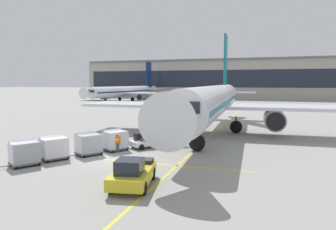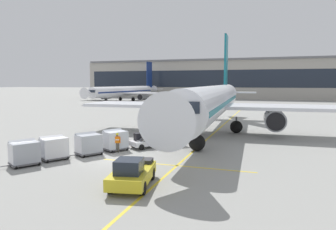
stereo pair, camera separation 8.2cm
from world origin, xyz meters
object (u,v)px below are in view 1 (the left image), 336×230
Objects in this scene: parked_airplane at (212,102)px; baggage_cart_lead at (115,140)px; safety_cone_engine_keepout at (154,131)px; baggage_cart_fourth at (24,152)px; ground_crew_by_loader at (117,141)px; baggage_cart_second at (88,143)px; baggage_cart_third at (54,147)px; pushback_tug at (133,173)px; distant_airplane at (125,91)px; ground_crew_by_carts at (122,138)px; belt_loader at (151,139)px.

parked_airplane reaches higher than baggage_cart_lead.
baggage_cart_lead is 3.51× the size of safety_cone_engine_keepout.
baggage_cart_fourth is 7.62m from ground_crew_by_loader.
baggage_cart_second is 1.00× the size of baggage_cart_third.
pushback_tug is 85.44m from distant_airplane.
baggage_cart_third is 3.51× the size of safety_cone_engine_keepout.
ground_crew_by_loader and ground_crew_by_carts have the same top height.
ground_crew_by_carts is at bearing 77.23° from baggage_cart_lead.
pushback_tug is at bearing -10.13° from baggage_cart_fourth.
parked_airplane is 1.00× the size of distant_airplane.
distant_airplane is (-39.12, 55.49, -0.64)m from parked_airplane.
safety_cone_engine_keepout is (3.15, 14.24, -0.62)m from baggage_cart_third.
parked_airplane is 15.24× the size of baggage_cart_third.
safety_cone_engine_keepout is 66.80m from distant_airplane.
baggage_cart_fourth is at bearing -69.12° from distant_airplane.
belt_loader reaches higher than ground_crew_by_loader.
parked_airplane reaches higher than belt_loader.
baggage_cart_second is (-1.33, -2.29, 0.00)m from baggage_cart_lead.
parked_airplane is 15.24× the size of baggage_cart_lead.
belt_loader reaches higher than baggage_cart_fourth.
baggage_cart_fourth is at bearing -103.89° from safety_cone_engine_keepout.
belt_loader is at bearing 50.62° from baggage_cart_second.
parked_airplane is 11.24m from belt_loader.
ground_crew_by_carts is (-2.30, -1.40, 0.19)m from belt_loader.
belt_loader reaches higher than safety_cone_engine_keepout.
distant_airplane is at bearing 115.72° from ground_crew_by_loader.
pushback_tug is (5.68, -8.48, -0.17)m from baggage_cart_lead.
baggage_cart_fourth is at bearing -120.60° from baggage_cart_second.
distant_airplane is at bearing 116.05° from ground_crew_by_carts.
distant_airplane is at bearing 112.07° from baggage_cart_third.
baggage_cart_third is 1.00× the size of baggage_cart_fourth.
baggage_cart_second is 2.52m from ground_crew_by_loader.
baggage_cart_lead is 0.58× the size of pushback_tug.
pushback_tug is 10.96m from ground_crew_by_carts.
parked_airplane reaches higher than baggage_cart_second.
belt_loader is at bearing 106.09° from pushback_tug.
parked_airplane is 67.90m from distant_airplane.
baggage_cart_fourth is 1.57× the size of ground_crew_by_loader.
baggage_cart_fourth is 0.07× the size of distant_airplane.
belt_loader is 1.87× the size of baggage_cart_lead.
ground_crew_by_loader is (-5.11, 7.85, 0.17)m from pushback_tug.
pushback_tug is at bearing -56.92° from ground_crew_by_loader.
baggage_cart_lead is at bearing -118.12° from parked_airplane.
baggage_cart_lead is at bearing 59.75° from baggage_cart_second.
ground_crew_by_loader is at bearing -114.96° from parked_airplane.
distant_airplane reaches higher than ground_crew_by_loader.
belt_loader is at bearing 57.23° from ground_crew_by_loader.
baggage_cart_lead is 1.00× the size of baggage_cart_fourth.
belt_loader is 6.57× the size of safety_cone_engine_keepout.
baggage_cart_third reaches higher than safety_cone_engine_keepout.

